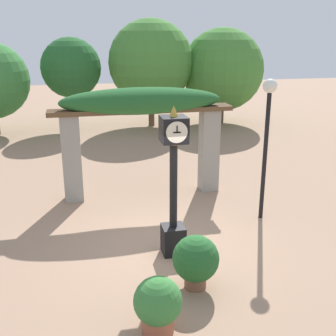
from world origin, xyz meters
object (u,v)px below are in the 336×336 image
at_px(potted_plant_near_left, 196,260).
at_px(lamp_post, 267,122).
at_px(pedestal_clock, 173,184).
at_px(potted_plant_near_right, 158,304).

xyz_separation_m(potted_plant_near_left, lamp_post, (2.35, 2.49, 1.83)).
relative_size(potted_plant_near_left, lamp_post, 0.29).
xyz_separation_m(pedestal_clock, potted_plant_near_right, (-0.76, -2.28, -1.00)).
bearing_deg(pedestal_clock, potted_plant_near_left, -85.14).
bearing_deg(potted_plant_near_right, potted_plant_near_left, 49.43).
bearing_deg(lamp_post, potted_plant_near_right, -132.63).
bearing_deg(potted_plant_near_left, potted_plant_near_right, -130.57).
xyz_separation_m(potted_plant_near_left, potted_plant_near_right, (-0.87, -1.01, -0.05)).
relative_size(pedestal_clock, potted_plant_near_right, 3.34).
bearing_deg(potted_plant_near_right, pedestal_clock, 71.60).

